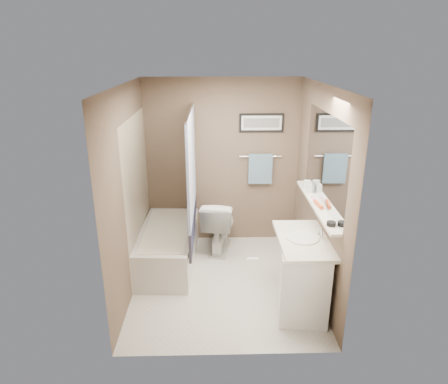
{
  "coord_description": "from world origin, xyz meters",
  "views": [
    {
      "loc": [
        -0.11,
        -4.31,
        2.77
      ],
      "look_at": [
        0.0,
        0.15,
        1.15
      ],
      "focal_mm": 32.0,
      "sensor_mm": 36.0,
      "label": 1
    }
  ],
  "objects_px": {
    "glass_jar": "(307,184)",
    "soap_bottle": "(309,186)",
    "candle_bowl_near": "(331,224)",
    "bathtub": "(168,247)",
    "hair_brush_front": "(318,204)",
    "vanity": "(302,274)",
    "toilet": "(219,224)"
  },
  "relations": [
    {
      "from": "vanity",
      "to": "toilet",
      "type": "bearing_deg",
      "value": 130.51
    },
    {
      "from": "glass_jar",
      "to": "soap_bottle",
      "type": "bearing_deg",
      "value": -90.0
    },
    {
      "from": "vanity",
      "to": "soap_bottle",
      "type": "bearing_deg",
      "value": 82.06
    },
    {
      "from": "candle_bowl_near",
      "to": "soap_bottle",
      "type": "relative_size",
      "value": 0.59
    },
    {
      "from": "bathtub",
      "to": "vanity",
      "type": "xyz_separation_m",
      "value": [
        1.6,
        -0.97,
        0.15
      ]
    },
    {
      "from": "toilet",
      "to": "vanity",
      "type": "height_order",
      "value": "vanity"
    },
    {
      "from": "bathtub",
      "to": "hair_brush_front",
      "type": "height_order",
      "value": "hair_brush_front"
    },
    {
      "from": "bathtub",
      "to": "vanity",
      "type": "distance_m",
      "value": 1.88
    },
    {
      "from": "candle_bowl_near",
      "to": "hair_brush_front",
      "type": "relative_size",
      "value": 0.41
    },
    {
      "from": "vanity",
      "to": "glass_jar",
      "type": "relative_size",
      "value": 9.0
    },
    {
      "from": "toilet",
      "to": "glass_jar",
      "type": "height_order",
      "value": "glass_jar"
    },
    {
      "from": "hair_brush_front",
      "to": "soap_bottle",
      "type": "bearing_deg",
      "value": 90.0
    },
    {
      "from": "soap_bottle",
      "to": "glass_jar",
      "type": "bearing_deg",
      "value": 90.0
    },
    {
      "from": "vanity",
      "to": "soap_bottle",
      "type": "distance_m",
      "value": 1.07
    },
    {
      "from": "glass_jar",
      "to": "vanity",
      "type": "bearing_deg",
      "value": -102.45
    },
    {
      "from": "toilet",
      "to": "hair_brush_front",
      "type": "distance_m",
      "value": 1.74
    },
    {
      "from": "bathtub",
      "to": "glass_jar",
      "type": "bearing_deg",
      "value": -1.69
    },
    {
      "from": "glass_jar",
      "to": "soap_bottle",
      "type": "relative_size",
      "value": 0.65
    },
    {
      "from": "glass_jar",
      "to": "soap_bottle",
      "type": "height_order",
      "value": "soap_bottle"
    },
    {
      "from": "bathtub",
      "to": "candle_bowl_near",
      "type": "height_order",
      "value": "candle_bowl_near"
    },
    {
      "from": "vanity",
      "to": "soap_bottle",
      "type": "xyz_separation_m",
      "value": [
        0.19,
        0.69,
        0.79
      ]
    },
    {
      "from": "soap_bottle",
      "to": "candle_bowl_near",
      "type": "bearing_deg",
      "value": -90.0
    },
    {
      "from": "vanity",
      "to": "candle_bowl_near",
      "type": "relative_size",
      "value": 10.0
    },
    {
      "from": "bathtub",
      "to": "glass_jar",
      "type": "distance_m",
      "value": 2.01
    },
    {
      "from": "hair_brush_front",
      "to": "bathtub",
      "type": "bearing_deg",
      "value": 157.83
    },
    {
      "from": "candle_bowl_near",
      "to": "soap_bottle",
      "type": "distance_m",
      "value": 0.97
    },
    {
      "from": "vanity",
      "to": "candle_bowl_near",
      "type": "distance_m",
      "value": 0.81
    },
    {
      "from": "bathtub",
      "to": "soap_bottle",
      "type": "bearing_deg",
      "value": -6.25
    },
    {
      "from": "bathtub",
      "to": "soap_bottle",
      "type": "distance_m",
      "value": 2.04
    },
    {
      "from": "hair_brush_front",
      "to": "glass_jar",
      "type": "bearing_deg",
      "value": 90.0
    },
    {
      "from": "bathtub",
      "to": "glass_jar",
      "type": "relative_size",
      "value": 15.0
    },
    {
      "from": "bathtub",
      "to": "hair_brush_front",
      "type": "distance_m",
      "value": 2.12
    }
  ]
}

